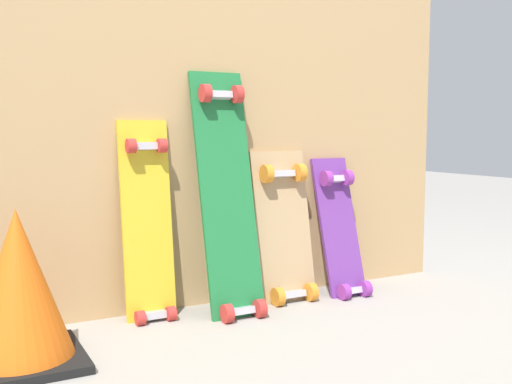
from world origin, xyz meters
TOP-DOWN VIEW (x-y plane):
  - ground_plane at (0.00, 0.00)m, footprint 12.00×12.00m
  - plywood_wall_panel at (0.00, 0.07)m, footprint 1.86×0.04m
  - skateboard_yellow at (-0.38, -0.01)m, footprint 0.17×0.15m
  - skateboard_green at (-0.11, -0.07)m, footprint 0.20×0.27m
  - skateboard_natural at (0.15, -0.03)m, footprint 0.23×0.19m
  - skateboard_purple at (0.39, -0.06)m, footprint 0.16×0.23m
  - traffic_cone at (-0.83, -0.25)m, footprint 0.33×0.33m

SIDE VIEW (x-z plane):
  - ground_plane at x=0.00m, z-range 0.00..0.00m
  - traffic_cone at x=-0.83m, z-range 0.00..0.43m
  - skateboard_purple at x=0.39m, z-range -0.07..0.53m
  - skateboard_natural at x=0.15m, z-range -0.06..0.57m
  - skateboard_yellow at x=-0.38m, z-range -0.07..0.68m
  - skateboard_green at x=-0.11m, z-range -0.07..0.85m
  - plywood_wall_panel at x=0.00m, z-range 0.00..1.72m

